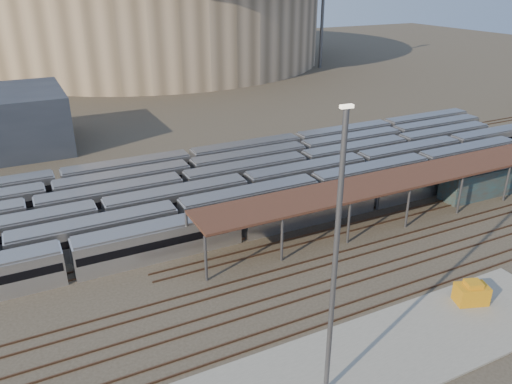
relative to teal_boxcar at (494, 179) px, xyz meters
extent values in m
plane|color=#383026|center=(-35.82, -4.00, -1.98)|extent=(420.00, 420.00, 0.00)
cube|color=gray|center=(-40.82, -19.00, -1.88)|extent=(50.00, 9.00, 0.20)
cube|color=silver|center=(-37.11, 4.00, -0.18)|extent=(112.00, 2.90, 3.60)
cube|color=silver|center=(-43.06, 8.20, -0.18)|extent=(112.00, 2.90, 3.60)
cube|color=silver|center=(-32.32, 12.40, -0.18)|extent=(112.00, 2.90, 3.60)
cube|color=silver|center=(-39.58, 16.60, -0.18)|extent=(112.00, 2.90, 3.60)
cube|color=silver|center=(-37.07, 20.80, -0.18)|extent=(112.00, 2.90, 3.60)
cube|color=silver|center=(-35.56, 25.00, -0.18)|extent=(112.00, 2.90, 3.60)
cylinder|color=#515155|center=(-43.82, -2.70, 0.52)|extent=(0.30, 0.30, 5.00)
cylinder|color=#515155|center=(-43.82, 2.70, 0.52)|extent=(0.30, 0.30, 5.00)
cylinder|color=#515155|center=(-35.25, -2.70, 0.52)|extent=(0.30, 0.30, 5.00)
cylinder|color=#515155|center=(-35.25, 2.70, 0.52)|extent=(0.30, 0.30, 5.00)
cylinder|color=#515155|center=(-26.68, -2.70, 0.52)|extent=(0.30, 0.30, 5.00)
cylinder|color=#515155|center=(-26.68, 2.70, 0.52)|extent=(0.30, 0.30, 5.00)
cylinder|color=#515155|center=(-18.11, -2.70, 0.52)|extent=(0.30, 0.30, 5.00)
cylinder|color=#515155|center=(-18.11, 2.70, 0.52)|extent=(0.30, 0.30, 5.00)
cylinder|color=#515155|center=(-9.53, -2.70, 0.52)|extent=(0.30, 0.30, 5.00)
cylinder|color=#515155|center=(-9.53, 2.70, 0.52)|extent=(0.30, 0.30, 5.00)
cylinder|color=#515155|center=(-0.96, -2.70, 0.52)|extent=(0.30, 0.30, 5.00)
cylinder|color=#515155|center=(-0.96, 2.70, 0.52)|extent=(0.30, 0.30, 5.00)
cube|color=#341E15|center=(-13.82, 0.00, 3.17)|extent=(60.00, 6.00, 0.30)
cube|color=#4C3323|center=(-35.82, -5.75, -1.89)|extent=(170.00, 0.12, 0.18)
cube|color=#4C3323|center=(-35.82, -4.25, -1.89)|extent=(170.00, 0.12, 0.18)
cube|color=#4C3323|center=(-35.82, -9.75, -1.89)|extent=(170.00, 0.12, 0.18)
cube|color=#4C3323|center=(-35.82, -8.25, -1.89)|extent=(170.00, 0.12, 0.18)
cube|color=#4C3323|center=(-35.82, -13.75, -1.89)|extent=(170.00, 0.12, 0.18)
cube|color=#4C3323|center=(-35.82, -12.25, -1.89)|extent=(170.00, 0.12, 0.18)
cylinder|color=tan|center=(-10.82, 136.00, 12.02)|extent=(116.00, 116.00, 28.00)
cylinder|color=#515155|center=(34.18, 96.00, 16.02)|extent=(1.00, 1.00, 36.00)
cylinder|color=#515155|center=(-45.82, 156.00, 16.02)|extent=(1.00, 1.00, 36.00)
cube|color=#214952|center=(0.00, 0.00, 0.00)|extent=(17.08, 3.82, 3.96)
cylinder|color=#515155|center=(-41.31, -20.18, 8.71)|extent=(0.36, 0.36, 20.99)
cube|color=#FFF2CC|center=(-41.31, -20.18, 19.30)|extent=(0.82, 0.35, 0.20)
cube|color=#C07E12|center=(-23.37, -17.23, -0.89)|extent=(3.28, 2.62, 1.78)
camera|label=1|loc=(-58.19, -42.59, 26.15)|focal=35.00mm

